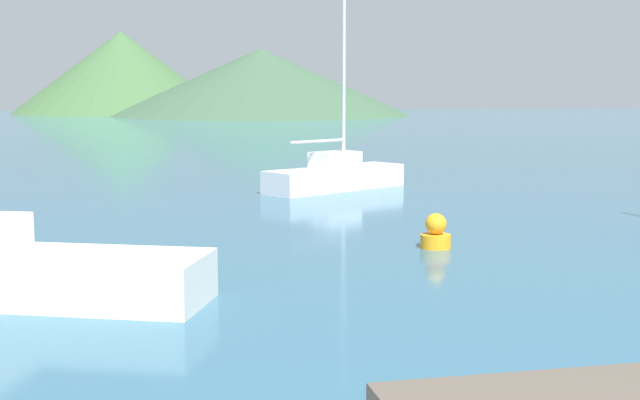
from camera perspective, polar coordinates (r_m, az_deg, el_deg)
name	(u,v)px	position (r m, az deg, el deg)	size (l,w,h in m)	color
sailboat_outer	(335,175)	(29.45, 0.97, 1.64)	(5.06, 4.23, 7.26)	silver
buoy_marker	(436,234)	(19.17, 7.42, -2.15)	(0.65, 0.65, 0.75)	orange
hill_west	(122,72)	(110.06, -12.58, 7.98)	(25.75, 25.75, 9.71)	#3D6038
hill_central	(261,82)	(100.77, -3.82, 7.54)	(33.65, 33.65, 7.38)	#38563D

